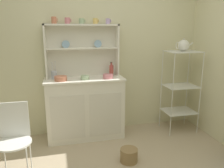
% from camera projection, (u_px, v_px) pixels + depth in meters
% --- Properties ---
extents(wall_back, '(3.84, 0.05, 2.50)m').
position_uv_depth(wall_back, '(99.00, 52.00, 3.46)').
color(wall_back, beige).
rests_on(wall_back, ground).
extents(hutch_cabinet, '(1.14, 0.45, 0.91)m').
position_uv_depth(hutch_cabinet, '(85.00, 107.00, 3.35)').
color(hutch_cabinet, white).
rests_on(hutch_cabinet, ground).
extents(hutch_shelf_unit, '(1.06, 0.18, 0.76)m').
position_uv_depth(hutch_shelf_unit, '(82.00, 47.00, 3.29)').
color(hutch_shelf_unit, silver).
rests_on(hutch_shelf_unit, hutch_cabinet).
extents(bakers_rack, '(0.49, 0.39, 1.28)m').
position_uv_depth(bakers_rack, '(181.00, 83.00, 3.51)').
color(bakers_rack, silver).
rests_on(bakers_rack, ground).
extents(wire_chair, '(0.36, 0.36, 0.85)m').
position_uv_depth(wire_chair, '(14.00, 135.00, 2.37)').
color(wire_chair, white).
rests_on(wire_chair, ground).
extents(floor_basket, '(0.22, 0.22, 0.17)m').
position_uv_depth(floor_basket, '(129.00, 155.00, 2.78)').
color(floor_basket, '#93754C').
rests_on(floor_basket, ground).
extents(cup_terracotta_0, '(0.08, 0.07, 0.09)m').
position_uv_depth(cup_terracotta_0, '(54.00, 20.00, 3.08)').
color(cup_terracotta_0, '#C67556').
rests_on(cup_terracotta_0, hutch_shelf_unit).
extents(cup_rose_1, '(0.09, 0.07, 0.08)m').
position_uv_depth(cup_rose_1, '(68.00, 21.00, 3.12)').
color(cup_rose_1, '#D17A84').
rests_on(cup_rose_1, hutch_shelf_unit).
extents(cup_sage_2, '(0.09, 0.08, 0.08)m').
position_uv_depth(cup_sage_2, '(82.00, 21.00, 3.17)').
color(cup_sage_2, '#9EB78E').
rests_on(cup_sage_2, hutch_shelf_unit).
extents(cup_gold_3, '(0.08, 0.07, 0.08)m').
position_uv_depth(cup_gold_3, '(96.00, 21.00, 3.21)').
color(cup_gold_3, '#DBB760').
rests_on(cup_gold_3, hutch_shelf_unit).
extents(cup_lilac_4, '(0.08, 0.06, 0.08)m').
position_uv_depth(cup_lilac_4, '(108.00, 21.00, 3.25)').
color(cup_lilac_4, '#B79ECC').
rests_on(cup_lilac_4, hutch_shelf_unit).
extents(bowl_mixing_large, '(0.17, 0.17, 0.06)m').
position_uv_depth(bowl_mixing_large, '(61.00, 78.00, 3.09)').
color(bowl_mixing_large, '#C67556').
rests_on(bowl_mixing_large, hutch_cabinet).
extents(bowl_floral_medium, '(0.12, 0.12, 0.06)m').
position_uv_depth(bowl_floral_medium, '(85.00, 77.00, 3.17)').
color(bowl_floral_medium, '#9EB78E').
rests_on(bowl_floral_medium, hutch_cabinet).
extents(bowl_cream_small, '(0.15, 0.15, 0.06)m').
position_uv_depth(bowl_cream_small, '(108.00, 76.00, 3.24)').
color(bowl_cream_small, '#D17A84').
rests_on(bowl_cream_small, hutch_cabinet).
extents(jam_bottle, '(0.06, 0.06, 0.21)m').
position_uv_depth(jam_bottle, '(111.00, 70.00, 3.40)').
color(jam_bottle, '#B74C47').
rests_on(jam_bottle, hutch_cabinet).
extents(utensil_jar, '(0.08, 0.08, 0.25)m').
position_uv_depth(utensil_jar, '(54.00, 75.00, 3.20)').
color(utensil_jar, '#B2B7C6').
rests_on(utensil_jar, hutch_cabinet).
extents(porcelain_teapot, '(0.26, 0.17, 0.19)m').
position_uv_depth(porcelain_teapot, '(183.00, 45.00, 3.37)').
color(porcelain_teapot, white).
rests_on(porcelain_teapot, bakers_rack).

